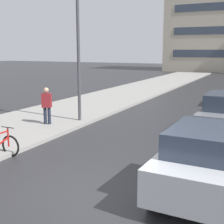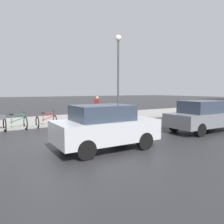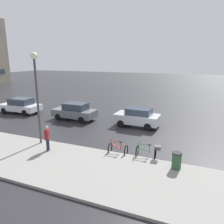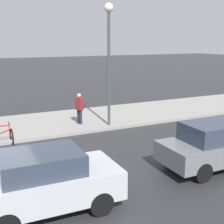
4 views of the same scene
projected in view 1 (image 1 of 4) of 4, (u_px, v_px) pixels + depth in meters
name	position (u px, v px, depth m)	size (l,w,h in m)	color
ground_plane	(94.00, 194.00, 7.26)	(140.00, 140.00, 0.00)	#28282B
sidewalk_kerb	(89.00, 105.00, 18.65)	(4.80, 60.00, 0.14)	gray
car_silver	(206.00, 160.00, 7.08)	(1.91, 3.77, 1.62)	#B2B5BA
pedestrian	(47.00, 105.00, 13.39)	(0.46, 0.37, 1.73)	#1E2333
streetlamp	(78.00, 30.00, 13.52)	(0.44, 0.44, 6.08)	#424247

